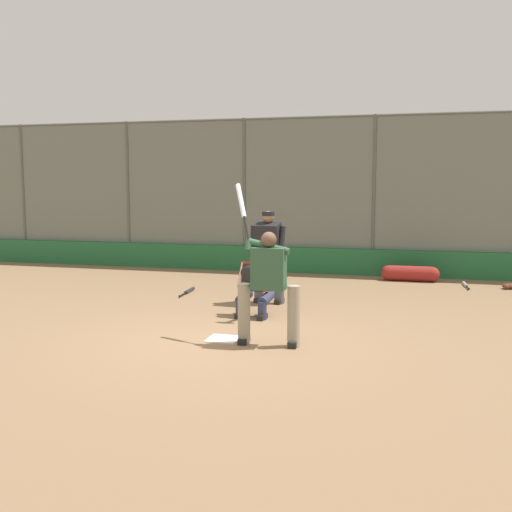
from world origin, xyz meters
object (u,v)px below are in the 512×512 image
object	(u,v)px
spare_bat_by_padding	(465,285)
equipment_bag_dugout_side	(410,274)
umpire_home	(268,254)
fielding_glove_on_dirt	(510,286)
spare_bat_near_backstop	(188,291)
batter_at_plate	(268,284)
catcher_behind_plate	(254,282)

from	to	relation	value
spare_bat_by_padding	equipment_bag_dugout_side	world-z (taller)	equipment_bag_dugout_side
umpire_home	equipment_bag_dugout_side	size ratio (longest dim) A/B	1.32
umpire_home	equipment_bag_dugout_side	distance (m)	4.09
fielding_glove_on_dirt	spare_bat_near_backstop	bearing A→B (deg)	18.54
umpire_home	batter_at_plate	bearing A→B (deg)	110.07
umpire_home	spare_bat_by_padding	xyz separation A→B (m)	(-3.58, -2.78, -0.86)
spare_bat_near_backstop	batter_at_plate	bearing A→B (deg)	-147.45
umpire_home	equipment_bag_dugout_side	bearing A→B (deg)	-120.93
spare_bat_by_padding	fielding_glove_on_dirt	size ratio (longest dim) A/B	2.46
umpire_home	spare_bat_near_backstop	bearing A→B (deg)	-12.29
equipment_bag_dugout_side	spare_bat_near_backstop	bearing A→B (deg)	31.63
fielding_glove_on_dirt	equipment_bag_dugout_side	distance (m)	2.05
spare_bat_near_backstop	umpire_home	bearing A→B (deg)	-112.32
spare_bat_near_backstop	fielding_glove_on_dirt	world-z (taller)	fielding_glove_on_dirt
batter_at_plate	catcher_behind_plate	size ratio (longest dim) A/B	1.94
spare_bat_near_backstop	equipment_bag_dugout_side	distance (m)	4.95
catcher_behind_plate	equipment_bag_dugout_side	bearing A→B (deg)	-113.68
spare_bat_near_backstop	fielding_glove_on_dirt	size ratio (longest dim) A/B	2.74
umpire_home	equipment_bag_dugout_side	xyz separation A→B (m)	(-2.45, -3.20, -0.72)
spare_bat_by_padding	fielding_glove_on_dirt	xyz separation A→B (m)	(-0.85, 0.10, 0.03)
equipment_bag_dugout_side	umpire_home	bearing A→B (deg)	52.58
batter_at_plate	spare_bat_near_backstop	size ratio (longest dim) A/B	2.39
spare_bat_near_backstop	catcher_behind_plate	bearing A→B (deg)	-137.31
umpire_home	spare_bat_by_padding	distance (m)	4.61
catcher_behind_plate	spare_bat_near_backstop	bearing A→B (deg)	-38.48
umpire_home	catcher_behind_plate	bearing A→B (deg)	98.84
catcher_behind_plate	equipment_bag_dugout_side	distance (m)	4.97
catcher_behind_plate	fielding_glove_on_dirt	bearing A→B (deg)	-133.67
batter_at_plate	umpire_home	bearing A→B (deg)	-77.31
batter_at_plate	equipment_bag_dugout_side	distance (m)	6.23
catcher_behind_plate	spare_bat_by_padding	distance (m)	5.30
batter_at_plate	spare_bat_by_padding	world-z (taller)	batter_at_plate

